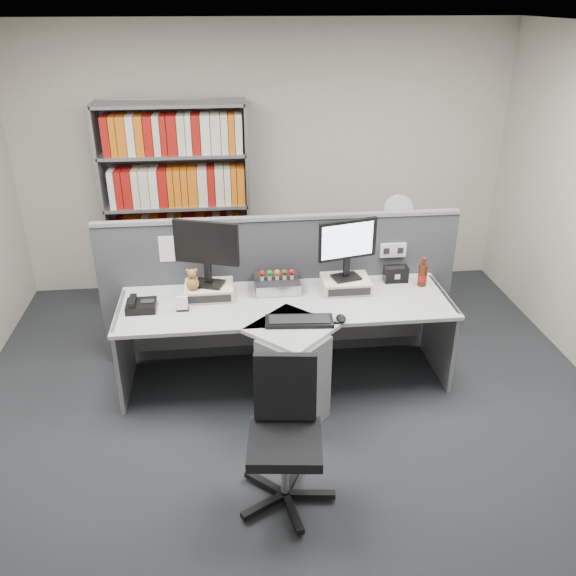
{
  "coord_description": "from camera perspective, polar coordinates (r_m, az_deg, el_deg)",
  "views": [
    {
      "loc": [
        -0.44,
        -3.33,
        2.88
      ],
      "look_at": [
        0.0,
        0.65,
        0.92
      ],
      "focal_mm": 37.5,
      "sensor_mm": 36.0,
      "label": 1
    }
  ],
  "objects": [
    {
      "name": "monitor_riser_left",
      "position": [
        4.8,
        -7.49,
        -0.25
      ],
      "size": [
        0.38,
        0.31,
        0.1
      ],
      "color": "beige",
      "rests_on": "desk"
    },
    {
      "name": "desktop_pc",
      "position": [
        4.88,
        -1.06,
        0.41
      ],
      "size": [
        0.36,
        0.32,
        0.09
      ],
      "color": "black",
      "rests_on": "desk"
    },
    {
      "name": "monitor_left",
      "position": [
        4.65,
        -7.74,
        3.79
      ],
      "size": [
        0.5,
        0.23,
        0.53
      ],
      "color": "black",
      "rests_on": "monitor_riser_left"
    },
    {
      "name": "speaker",
      "position": [
        5.09,
        10.18,
        1.32
      ],
      "size": [
        0.2,
        0.11,
        0.13
      ],
      "primitive_type": "cube",
      "color": "black",
      "rests_on": "desk"
    },
    {
      "name": "monitor_right",
      "position": [
        4.75,
        5.66,
        4.14
      ],
      "size": [
        0.48,
        0.2,
        0.49
      ],
      "color": "black",
      "rests_on": "monitor_riser_right"
    },
    {
      "name": "desk",
      "position": [
        4.63,
        0.07,
        -5.46
      ],
      "size": [
        2.6,
        1.2,
        0.72
      ],
      "color": "beige",
      "rests_on": "ground"
    },
    {
      "name": "keyboard",
      "position": [
        4.39,
        1.07,
        -3.14
      ],
      "size": [
        0.51,
        0.23,
        0.03
      ],
      "color": "black",
      "rests_on": "desk"
    },
    {
      "name": "filing_cabinet",
      "position": [
        6.12,
        9.84,
        1.24
      ],
      "size": [
        0.45,
        0.61,
        0.7
      ],
      "color": "gray",
      "rests_on": "ground"
    },
    {
      "name": "desk_fan",
      "position": [
        5.88,
        10.32,
        7.02
      ],
      "size": [
        0.29,
        0.17,
        0.48
      ],
      "color": "white",
      "rests_on": "filing_cabinet"
    },
    {
      "name": "desk_calendar",
      "position": [
        4.62,
        -10.0,
        -1.54
      ],
      "size": [
        0.09,
        0.07,
        0.11
      ],
      "color": "black",
      "rests_on": "desk"
    },
    {
      "name": "figurines",
      "position": [
        4.82,
        -1.05,
        1.38
      ],
      "size": [
        0.29,
        0.05,
        0.09
      ],
      "color": "beige",
      "rests_on": "desktop_pc"
    },
    {
      "name": "office_chair",
      "position": [
        3.76,
        -0.29,
        -13.27
      ],
      "size": [
        0.61,
        0.61,
        0.93
      ],
      "color": "silver",
      "rests_on": "ground"
    },
    {
      "name": "mouse",
      "position": [
        4.43,
        5.05,
        -2.9
      ],
      "size": [
        0.07,
        0.12,
        0.04
      ],
      "primitive_type": "ellipsoid",
      "color": "black",
      "rests_on": "desk"
    },
    {
      "name": "room_shell",
      "position": [
        3.53,
        1.17,
        8.12
      ],
      "size": [
        5.04,
        5.54,
        2.72
      ],
      "color": "beige",
      "rests_on": "ground"
    },
    {
      "name": "cola_bottle",
      "position": [
        5.04,
        12.65,
        1.21
      ],
      "size": [
        0.08,
        0.08,
        0.25
      ],
      "color": "#3F190A",
      "rests_on": "desk"
    },
    {
      "name": "monitor_riser_right",
      "position": [
        4.89,
        5.5,
        0.38
      ],
      "size": [
        0.38,
        0.31,
        0.1
      ],
      "color": "beige",
      "rests_on": "desk"
    },
    {
      "name": "desk_phone",
      "position": [
        4.7,
        -13.81,
        -1.61
      ],
      "size": [
        0.23,
        0.21,
        0.1
      ],
      "color": "black",
      "rests_on": "desk"
    },
    {
      "name": "plush_toy",
      "position": [
        4.69,
        -9.06,
        0.69
      ],
      "size": [
        0.1,
        0.1,
        0.17
      ],
      "color": "olive",
      "rests_on": "monitor_riser_left"
    },
    {
      "name": "partition",
      "position": [
        5.11,
        -0.69,
        0.2
      ],
      "size": [
        3.0,
        0.08,
        1.27
      ],
      "color": "#404249",
      "rests_on": "ground"
    },
    {
      "name": "shelving_unit",
      "position": [
        6.1,
        -10.4,
        7.44
      ],
      "size": [
        1.41,
        0.4,
        2.0
      ],
      "color": "gray",
      "rests_on": "ground"
    },
    {
      "name": "ground",
      "position": [
        4.42,
        0.95,
        -14.54
      ],
      "size": [
        5.5,
        5.5,
        0.0
      ],
      "primitive_type": "plane",
      "color": "#2A2C31",
      "rests_on": "ground"
    }
  ]
}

